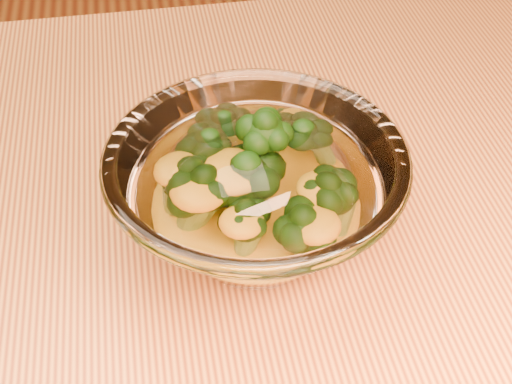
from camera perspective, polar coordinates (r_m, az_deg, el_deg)
The scene contains 4 objects.
table at distance 0.61m, azimuth -8.26°, elevation -12.94°, with size 1.20×0.80×0.75m.
glass_bowl at distance 0.51m, azimuth -0.00°, elevation -0.38°, with size 0.21×0.21×0.09m.
cheese_sauce at distance 0.53m, azimuth 0.00°, elevation -1.96°, with size 0.11×0.11×0.03m, color #ECAB13.
broccoli_heap at distance 0.51m, azimuth -0.45°, elevation 1.28°, with size 0.13×0.15×0.08m.
Camera 1 is at (0.03, -0.35, 1.15)m, focal length 50.00 mm.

